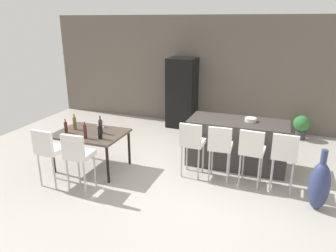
{
  "coord_description": "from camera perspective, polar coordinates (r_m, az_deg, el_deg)",
  "views": [
    {
      "loc": [
        1.51,
        -5.2,
        2.77
      ],
      "look_at": [
        -0.45,
        0.14,
        0.85
      ],
      "focal_mm": 33.71,
      "sensor_mm": 36.0,
      "label": 1
    }
  ],
  "objects": [
    {
      "name": "dining_table",
      "position": [
        6.18,
        -13.77,
        -1.72
      ],
      "size": [
        1.29,
        0.95,
        0.74
      ],
      "color": "#4C4238",
      "rests_on": "ground_plane"
    },
    {
      "name": "bar_chair_far",
      "position": [
        5.52,
        20.3,
        -4.62
      ],
      "size": [
        0.41,
        0.41,
        1.05
      ],
      "color": "white",
      "rests_on": "ground_plane"
    },
    {
      "name": "bar_chair_right",
      "position": [
        5.53,
        14.91,
        -4.01
      ],
      "size": [
        0.43,
        0.43,
        1.05
      ],
      "color": "white",
      "rests_on": "ground_plane"
    },
    {
      "name": "wine_bottle_right",
      "position": [
        6.38,
        -16.51,
        0.5
      ],
      "size": [
        0.07,
        0.07,
        0.31
      ],
      "color": "brown",
      "rests_on": "dining_table"
    },
    {
      "name": "ground_plane",
      "position": [
        6.08,
        3.54,
        -8.47
      ],
      "size": [
        10.0,
        10.0,
        0.0
      ],
      "primitive_type": "plane",
      "color": "#ADA89E"
    },
    {
      "name": "wine_glass_middle",
      "position": [
        6.37,
        -11.85,
        0.84
      ],
      "size": [
        0.07,
        0.07,
        0.17
      ],
      "color": "silver",
      "rests_on": "dining_table"
    },
    {
      "name": "wine_bottle_corner",
      "position": [
        6.04,
        -12.1,
        -0.06
      ],
      "size": [
        0.07,
        0.07,
        0.34
      ],
      "color": "#471E19",
      "rests_on": "dining_table"
    },
    {
      "name": "back_wall",
      "position": [
        8.58,
        9.89,
        9.52
      ],
      "size": [
        10.0,
        0.12,
        2.9
      ],
      "primitive_type": "cube",
      "color": "#665B51",
      "rests_on": "ground_plane"
    },
    {
      "name": "wine_glass_far",
      "position": [
        6.16,
        -12.44,
        0.16
      ],
      "size": [
        0.07,
        0.07,
        0.17
      ],
      "color": "silver",
      "rests_on": "dining_table"
    },
    {
      "name": "wine_bottle_near",
      "position": [
        6.27,
        -17.99,
        -0.18
      ],
      "size": [
        0.06,
        0.06,
        0.27
      ],
      "color": "#471E19",
      "rests_on": "dining_table"
    },
    {
      "name": "floor_vase",
      "position": [
        5.35,
        25.66,
        -9.65
      ],
      "size": [
        0.31,
        0.31,
        0.98
      ],
      "color": "navy",
      "rests_on": "ground_plane"
    },
    {
      "name": "bar_chair_left",
      "position": [
        5.7,
        4.35,
        -2.73
      ],
      "size": [
        0.41,
        0.41,
        1.05
      ],
      "color": "white",
      "rests_on": "ground_plane"
    },
    {
      "name": "bar_chair_middle",
      "position": [
        5.59,
        9.41,
        -3.36
      ],
      "size": [
        0.42,
        0.42,
        1.05
      ],
      "color": "white",
      "rests_on": "ground_plane"
    },
    {
      "name": "dining_chair_near",
      "position": [
        5.73,
        -20.84,
        -3.82
      ],
      "size": [
        0.42,
        0.42,
        1.05
      ],
      "color": "white",
      "rests_on": "ground_plane"
    },
    {
      "name": "wine_bottle_left",
      "position": [
        5.76,
        -12.2,
        -1.11
      ],
      "size": [
        0.07,
        0.07,
        0.31
      ],
      "color": "black",
      "rests_on": "dining_table"
    },
    {
      "name": "refrigerator",
      "position": [
        8.49,
        2.56,
        6.04
      ],
      "size": [
        0.72,
        0.68,
        1.84
      ],
      "primitive_type": "cube",
      "color": "black",
      "rests_on": "ground_plane"
    },
    {
      "name": "fruit_bowl",
      "position": [
        6.24,
        14.72,
        1.12
      ],
      "size": [
        0.22,
        0.22,
        0.07
      ],
      "primitive_type": "cylinder",
      "color": "beige",
      "rests_on": "kitchen_island"
    },
    {
      "name": "kitchen_island",
      "position": [
        6.38,
        12.32,
        -3.03
      ],
      "size": [
        1.89,
        0.81,
        0.92
      ],
      "primitive_type": "cube",
      "color": "#383330",
      "rests_on": "ground_plane"
    },
    {
      "name": "dining_chair_far",
      "position": [
        5.38,
        -16.06,
        -4.76
      ],
      "size": [
        0.41,
        0.41,
        1.05
      ],
      "color": "white",
      "rests_on": "ground_plane"
    },
    {
      "name": "wine_bottle_inner",
      "position": [
        5.85,
        -14.76,
        -0.96
      ],
      "size": [
        0.06,
        0.06,
        0.31
      ],
      "color": "#471E19",
      "rests_on": "dining_table"
    },
    {
      "name": "potted_plant",
      "position": [
        8.27,
        22.97,
        0.07
      ],
      "size": [
        0.39,
        0.39,
        0.59
      ],
      "color": "#38383D",
      "rests_on": "ground_plane"
    }
  ]
}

